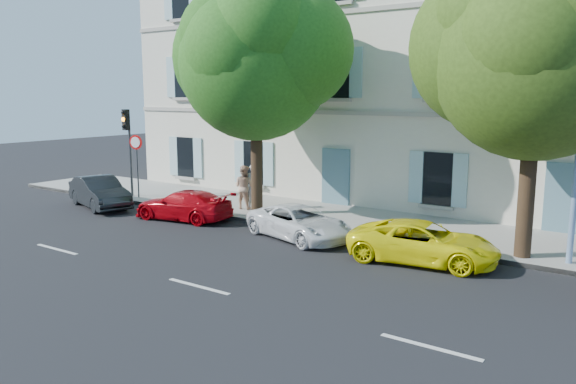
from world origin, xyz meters
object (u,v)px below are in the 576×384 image
Objects in this scene: tree_left at (256,65)px; car_dark_sedan at (100,192)px; car_red_coupe at (183,205)px; pedestrian_b at (244,187)px; car_white_coupe at (299,222)px; pedestrian_a at (253,186)px; tree_right at (537,58)px; car_yellow_supercar at (423,242)px; road_sign at (137,153)px; traffic_light at (127,134)px.

car_dark_sedan is at bearing -161.79° from tree_left.
pedestrian_b is (1.02, 2.41, 0.47)m from car_red_coupe.
car_white_coupe is 2.17× the size of pedestrian_a.
pedestrian_b reaches higher than car_dark_sedan.
car_dark_sedan is 1.01× the size of car_white_coupe.
car_white_coupe is 0.46× the size of tree_right.
car_red_coupe is at bearing -172.27° from tree_right.
pedestrian_a is (-8.31, 2.75, 0.48)m from car_yellow_supercar.
tree_right reaches higher than pedestrian_b.
pedestrian_a is at bearing -45.44° from car_dark_sedan.
tree_right is at bearing 172.20° from pedestrian_b.
road_sign is at bearing 179.85° from tree_right.
pedestrian_a is (-10.62, 1.04, -4.65)m from tree_right.
pedestrian_a is at bearing 135.74° from tree_left.
pedestrian_a is (-3.93, 2.52, 0.51)m from car_white_coupe.
tree_right reaches higher than car_red_coupe.
tree_right reaches higher than road_sign.
car_white_coupe is 2.23× the size of pedestrian_b.
car_yellow_supercar is (9.60, -0.09, 0.01)m from car_red_coupe.
traffic_light is 2.22× the size of pedestrian_b.
traffic_light is 1.40× the size of road_sign.
tree_left reaches higher than car_yellow_supercar.
car_white_coupe is 4.39m from car_yellow_supercar.
tree_left reaches higher than traffic_light.
road_sign is at bearing -29.81° from pedestrian_a.
car_dark_sedan is at bearing -12.70° from pedestrian_a.
pedestrian_a is at bearing 8.68° from traffic_light.
tree_left is 9.82m from tree_right.
tree_right reaches higher than car_dark_sedan.
road_sign is at bearing -178.13° from tree_left.
car_red_coupe is 1.40× the size of road_sign.
pedestrian_b is at bearing 77.91° from car_white_coupe.
pedestrian_a is at bearing 145.60° from car_red_coupe.
traffic_light reaches higher than car_yellow_supercar.
car_yellow_supercar is 5.88m from tree_right.
road_sign is at bearing 14.99° from car_dark_sedan.
road_sign reaches higher than pedestrian_a.
tree_left reaches higher than tree_right.
road_sign is at bearing 4.11° from pedestrian_b.
car_yellow_supercar is 14.32m from road_sign.
traffic_light is at bearing 31.30° from car_dark_sedan.
tree_left is at bearing 123.37° from car_red_coupe.
tree_left is 4.90m from pedestrian_a.
road_sign is at bearing -2.22° from traffic_light.
tree_left is 1.02× the size of tree_right.
tree_right is (2.32, 1.71, 5.13)m from car_yellow_supercar.
traffic_light is at bearing 3.18° from pedestrian_b.
road_sign is (-4.52, 1.66, 1.61)m from car_red_coupe.
tree_left reaches higher than car_white_coupe.
car_white_coupe is 4.69m from pedestrian_a.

